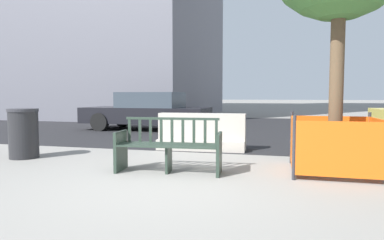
{
  "coord_description": "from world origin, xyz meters",
  "views": [
    {
      "loc": [
        1.46,
        -4.5,
        1.25
      ],
      "look_at": [
        -0.29,
        2.21,
        0.75
      ],
      "focal_mm": 32.0,
      "sensor_mm": 36.0,
      "label": 1
    }
  ],
  "objects": [
    {
      "name": "jersey_barrier_centre",
      "position": [
        -0.3,
        3.13,
        0.34
      ],
      "size": [
        2.03,
        0.76,
        0.84
      ],
      "color": "#ADA89E",
      "rests_on": "ground"
    },
    {
      "name": "trash_bin",
      "position": [
        -3.5,
        1.21,
        0.5
      ],
      "size": [
        0.59,
        0.59,
        0.99
      ],
      "color": "#232326",
      "rests_on": "ground"
    },
    {
      "name": "street_bench",
      "position": [
        -0.29,
        0.73,
        0.4
      ],
      "size": [
        1.73,
        0.66,
        0.88
      ],
      "color": "#28382D",
      "rests_on": "ground"
    },
    {
      "name": "street_asphalt",
      "position": [
        0.0,
        8.7,
        0.0
      ],
      "size": [
        120.0,
        12.0,
        0.01
      ],
      "primitive_type": "cube",
      "color": "black",
      "rests_on": "ground"
    },
    {
      "name": "ground_plane",
      "position": [
        0.0,
        0.0,
        0.0
      ],
      "size": [
        200.0,
        200.0,
        0.0
      ],
      "primitive_type": "plane",
      "color": "gray"
    },
    {
      "name": "construction_fence",
      "position": [
        2.31,
        1.35,
        0.48
      ],
      "size": [
        1.35,
        1.35,
        0.96
      ],
      "color": "#2D2D33",
      "rests_on": "ground"
    },
    {
      "name": "car_sedan_mid",
      "position": [
        -3.24,
        7.12,
        0.68
      ],
      "size": [
        4.55,
        2.04,
        1.37
      ],
      "color": "black",
      "rests_on": "ground"
    }
  ]
}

